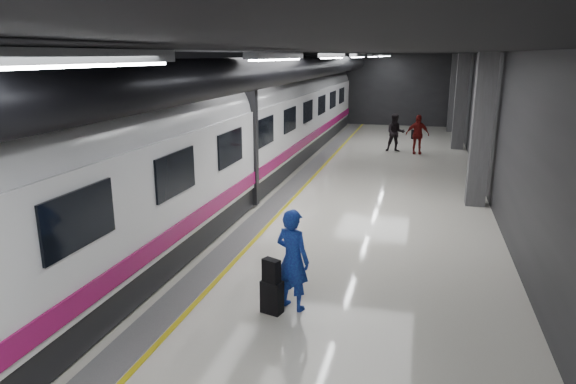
% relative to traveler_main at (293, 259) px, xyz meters
% --- Properties ---
extents(ground, '(40.00, 40.00, 0.00)m').
position_rel_traveler_main_xyz_m(ground, '(-0.81, 5.81, -0.93)').
color(ground, silver).
rests_on(ground, ground).
extents(platform_hall, '(10.02, 40.02, 4.51)m').
position_rel_traveler_main_xyz_m(platform_hall, '(-1.09, 6.77, 2.61)').
color(platform_hall, black).
rests_on(platform_hall, ground).
extents(train, '(3.05, 38.00, 4.05)m').
position_rel_traveler_main_xyz_m(train, '(-4.05, 5.81, 1.14)').
color(train, black).
rests_on(train, ground).
extents(traveler_main, '(0.79, 0.67, 1.85)m').
position_rel_traveler_main_xyz_m(traveler_main, '(0.00, 0.00, 0.00)').
color(traveler_main, '#1852B4').
rests_on(traveler_main, ground).
extents(suitcase_main, '(0.41, 0.32, 0.60)m').
position_rel_traveler_main_xyz_m(suitcase_main, '(-0.30, -0.27, -0.63)').
color(suitcase_main, black).
rests_on(suitcase_main, ground).
extents(shoulder_bag, '(0.35, 0.28, 0.41)m').
position_rel_traveler_main_xyz_m(shoulder_bag, '(-0.31, -0.29, -0.12)').
color(shoulder_bag, black).
rests_on(shoulder_bag, suitcase_main).
extents(traveler_far_a, '(0.95, 0.79, 1.77)m').
position_rel_traveler_main_xyz_m(traveler_far_a, '(0.85, 16.24, -0.04)').
color(traveler_far_a, black).
rests_on(traveler_far_a, ground).
extents(traveler_far_b, '(1.11, 0.61, 1.79)m').
position_rel_traveler_main_xyz_m(traveler_far_b, '(1.86, 15.94, -0.03)').
color(traveler_far_b, maroon).
rests_on(traveler_far_b, ground).
extents(suitcase_far, '(0.40, 0.34, 0.50)m').
position_rel_traveler_main_xyz_m(suitcase_far, '(1.70, 20.35, -0.68)').
color(suitcase_far, black).
rests_on(suitcase_far, ground).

